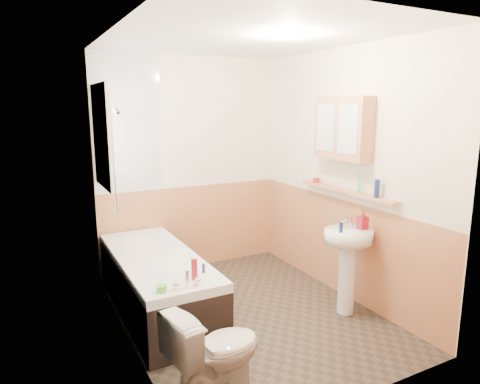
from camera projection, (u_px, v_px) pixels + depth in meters
name	position (u px, v px, depth m)	size (l,w,h in m)	color
floor	(247.00, 313.00, 4.06)	(2.80, 2.80, 0.00)	#2D2620
ceiling	(248.00, 37.00, 3.57)	(2.80, 2.80, 0.00)	white
wall_back	(190.00, 165.00, 5.04)	(2.20, 0.02, 2.50)	#F4E8CA
wall_front	(360.00, 221.00, 2.59)	(2.20, 0.02, 2.50)	#F4E8CA
wall_left	(122.00, 196.00, 3.31)	(0.02, 2.80, 2.50)	#F4E8CA
wall_right	(344.00, 175.00, 4.32)	(0.02, 2.80, 2.50)	#F4E8CA
wainscot_right	(339.00, 246.00, 4.46)	(0.01, 2.80, 1.00)	tan
wainscot_front	(351.00, 332.00, 2.76)	(2.20, 0.01, 1.00)	tan
wainscot_back	(192.00, 227.00, 5.17)	(2.20, 0.01, 1.00)	tan
tile_cladding_left	(125.00, 196.00, 3.32)	(0.01, 2.80, 2.50)	white
tile_return_back	(127.00, 123.00, 4.59)	(0.75, 0.01, 1.50)	white
window	(103.00, 136.00, 4.08)	(0.03, 0.79, 0.99)	white
bathtub	(157.00, 282.00, 4.07)	(0.70, 1.83, 0.70)	black
shower_riser	(114.00, 142.00, 3.76)	(0.10, 0.07, 1.12)	silver
toilet	(215.00, 353.00, 2.83)	(0.37, 0.66, 0.65)	white
sink	(348.00, 254.00, 3.97)	(0.48, 0.39, 0.93)	white
pine_shelf	(345.00, 191.00, 4.22)	(0.10, 1.28, 0.03)	tan
medicine_cabinet	(343.00, 128.00, 4.13)	(0.17, 0.67, 0.61)	tan
foam_can	(377.00, 188.00, 3.85)	(0.05, 0.05, 0.17)	navy
green_bottle	(359.00, 181.00, 4.04)	(0.04, 0.04, 0.22)	#59C647
black_jar	(316.00, 180.00, 4.62)	(0.08, 0.08, 0.05)	maroon
soap_bottle	(362.00, 225.00, 3.92)	(0.08, 0.18, 0.08)	maroon
clear_bottle	(341.00, 227.00, 3.82)	(0.03, 0.03, 0.09)	navy
blue_gel	(194.00, 269.00, 3.44)	(0.05, 0.03, 0.17)	maroon
cream_jar	(162.00, 288.00, 3.22)	(0.08, 0.08, 0.05)	#59C647
orange_bottle	(204.00, 268.00, 3.59)	(0.03, 0.03, 0.08)	navy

